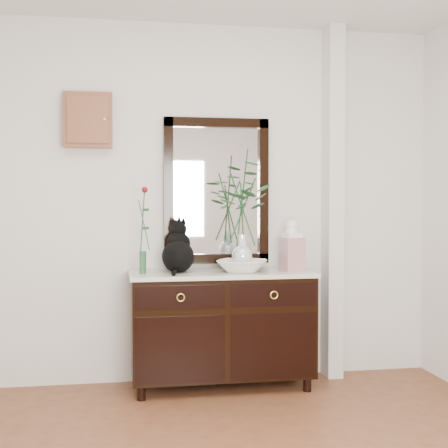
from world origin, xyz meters
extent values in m
cube|color=silver|center=(0.00, 1.98, 1.35)|extent=(3.60, 0.04, 2.70)
cube|color=silver|center=(1.00, 1.90, 1.35)|extent=(0.12, 0.20, 2.70)
cube|color=black|center=(0.10, 1.73, 0.46)|extent=(1.30, 0.50, 0.82)
cube|color=silver|center=(0.10, 1.73, 0.83)|extent=(1.33, 0.52, 0.03)
cube|color=black|center=(0.10, 1.97, 1.44)|extent=(0.80, 0.06, 1.10)
cube|color=white|center=(0.10, 1.98, 1.44)|extent=(0.66, 0.01, 0.96)
cube|color=brown|center=(-0.85, 1.94, 1.95)|extent=(0.35, 0.10, 0.40)
imported|color=white|center=(0.24, 1.69, 0.89)|extent=(0.47, 0.47, 0.09)
camera|label=1|loc=(-0.65, -2.71, 1.35)|focal=50.00mm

